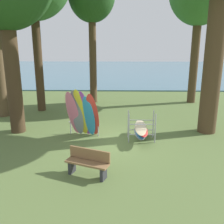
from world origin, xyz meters
TOP-DOWN VIEW (x-y plane):
  - ground_plane at (0.00, 0.00)m, footprint 80.00×80.00m
  - lake_water at (0.00, 29.56)m, footprint 80.00×36.00m
  - leaning_board_pile at (-1.21, 0.48)m, footprint 1.58×1.15m
  - board_storage_rack at (1.31, 0.20)m, footprint 1.15×2.13m
  - park_bench at (-0.61, -2.88)m, footprint 1.45×0.90m

SIDE VIEW (x-z plane):
  - ground_plane at x=0.00m, z-range 0.00..0.00m
  - lake_water at x=0.00m, z-range 0.00..0.10m
  - park_bench at x=-0.61m, z-range 0.03..0.88m
  - board_storage_rack at x=1.31m, z-range -0.13..1.12m
  - leaning_board_pile at x=-1.21m, z-range -0.06..2.17m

